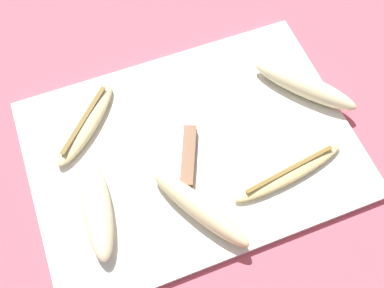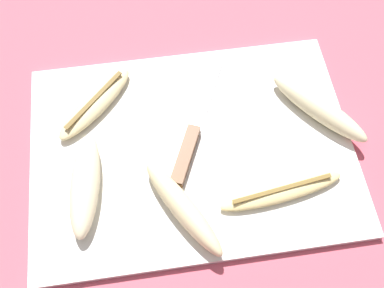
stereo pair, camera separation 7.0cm
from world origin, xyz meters
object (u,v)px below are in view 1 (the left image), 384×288
at_px(knife, 189,143).
at_px(banana_ripe_center, 85,123).
at_px(banana_cream_curved, 304,86).
at_px(banana_soft_right, 200,208).
at_px(banana_pale_long, 96,206).
at_px(banana_golden_short, 289,172).

bearing_deg(knife, banana_ripe_center, 171.93).
xyz_separation_m(knife, banana_cream_curved, (0.21, 0.03, 0.01)).
bearing_deg(banana_soft_right, banana_ripe_center, 120.46).
height_order(knife, banana_pale_long, banana_pale_long).
relative_size(banana_ripe_center, banana_pale_long, 0.87).
bearing_deg(banana_cream_curved, banana_soft_right, -150.33).
xyz_separation_m(banana_pale_long, banana_golden_short, (0.29, -0.05, -0.01)).
relative_size(banana_ripe_center, banana_cream_curved, 0.91).
bearing_deg(banana_golden_short, banana_soft_right, -176.37).
distance_m(banana_ripe_center, banana_soft_right, 0.23).
height_order(banana_golden_short, banana_soft_right, banana_soft_right).
bearing_deg(banana_soft_right, banana_pale_long, 157.54).
distance_m(banana_ripe_center, banana_golden_short, 0.33).
bearing_deg(banana_ripe_center, banana_pale_long, -97.85).
distance_m(banana_cream_curved, banana_soft_right, 0.28).
distance_m(banana_golden_short, banana_soft_right, 0.15).
xyz_separation_m(banana_cream_curved, banana_golden_short, (-0.09, -0.13, -0.01)).
height_order(banana_pale_long, banana_golden_short, banana_pale_long).
bearing_deg(banana_golden_short, banana_ripe_center, 144.36).
relative_size(knife, banana_cream_curved, 1.41).
relative_size(banana_ripe_center, banana_golden_short, 0.76).
xyz_separation_m(banana_golden_short, banana_soft_right, (-0.15, -0.01, 0.01)).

